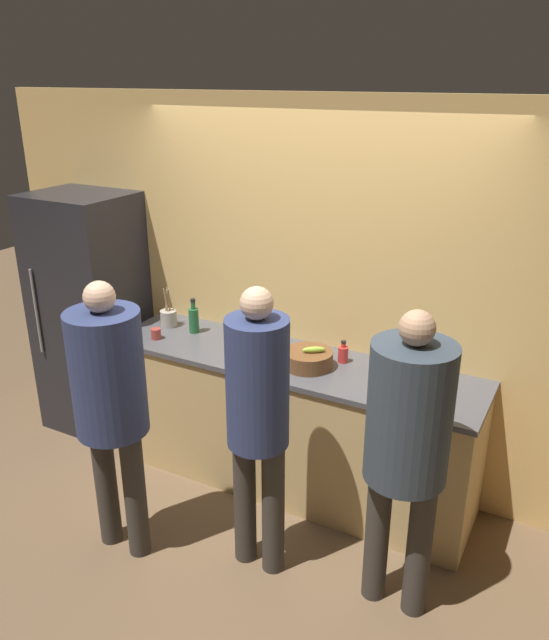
# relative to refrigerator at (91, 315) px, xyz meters

# --- Properties ---
(ground_plane) EXTENTS (14.00, 14.00, 0.00)m
(ground_plane) POSITION_rel_refrigerator_xyz_m (1.75, -0.38, -0.95)
(ground_plane) COLOR brown
(wall_back) EXTENTS (5.20, 0.06, 2.60)m
(wall_back) POSITION_rel_refrigerator_xyz_m (1.75, 0.33, 0.35)
(wall_back) COLOR #E0B266
(wall_back) RESTS_ON ground_plane
(counter) EXTENTS (2.54, 0.69, 0.96)m
(counter) POSITION_rel_refrigerator_xyz_m (1.75, 0.00, -0.47)
(counter) COLOR tan
(counter) RESTS_ON ground_plane
(refrigerator) EXTENTS (0.74, 0.65, 1.89)m
(refrigerator) POSITION_rel_refrigerator_xyz_m (0.00, 0.00, 0.00)
(refrigerator) COLOR #232328
(refrigerator) RESTS_ON ground_plane
(person_left) EXTENTS (0.41, 0.41, 1.70)m
(person_left) POSITION_rel_refrigerator_xyz_m (1.16, -1.06, 0.10)
(person_left) COLOR #38332D
(person_left) RESTS_ON ground_plane
(person_center) EXTENTS (0.34, 0.34, 1.72)m
(person_center) POSITION_rel_refrigerator_xyz_m (1.96, -0.79, 0.07)
(person_center) COLOR #38332D
(person_center) RESTS_ON ground_plane
(person_right) EXTENTS (0.41, 0.41, 1.71)m
(person_right) POSITION_rel_refrigerator_xyz_m (2.75, -0.70, 0.11)
(person_right) COLOR #38332D
(person_right) RESTS_ON ground_plane
(fruit_bowl) EXTENTS (0.31, 0.31, 0.15)m
(fruit_bowl) POSITION_rel_refrigerator_xyz_m (1.91, -0.06, 0.07)
(fruit_bowl) COLOR brown
(fruit_bowl) RESTS_ON counter
(utensil_crock) EXTENTS (0.12, 0.12, 0.29)m
(utensil_crock) POSITION_rel_refrigerator_xyz_m (0.70, 0.07, 0.08)
(utensil_crock) COLOR #ADA393
(utensil_crock) RESTS_ON counter
(bottle_green) EXTENTS (0.07, 0.07, 0.26)m
(bottle_green) POSITION_rel_refrigerator_xyz_m (0.94, 0.06, 0.11)
(bottle_green) COLOR #236033
(bottle_green) RESTS_ON counter
(bottle_red) EXTENTS (0.07, 0.07, 0.15)m
(bottle_red) POSITION_rel_refrigerator_xyz_m (2.07, 0.11, 0.07)
(bottle_red) COLOR red
(bottle_red) RESTS_ON counter
(cup_red) EXTENTS (0.07, 0.07, 0.08)m
(cup_red) POSITION_rel_refrigerator_xyz_m (0.77, -0.16, 0.05)
(cup_red) COLOR #A33D33
(cup_red) RESTS_ON counter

